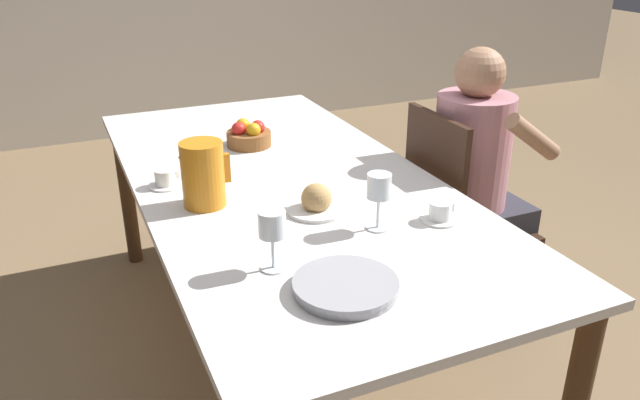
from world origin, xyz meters
name	(u,v)px	position (x,y,z in m)	size (l,w,h in m)	color
ground_plane	(288,351)	(0.00, 0.00, 0.00)	(20.00, 20.00, 0.00)	#7F6647
dining_table	(284,200)	(0.00, 0.00, 0.68)	(1.03, 2.18, 0.76)	silver
chair_person_side	(455,220)	(0.70, -0.11, 0.51)	(0.42, 0.42, 0.96)	#331E14
person_seated	(478,169)	(0.79, -0.10, 0.71)	(0.39, 0.41, 1.20)	#33333D
red_pitcher	(203,174)	(-0.31, -0.11, 0.87)	(0.16, 0.14, 0.22)	orange
wine_glass_water	(379,189)	(0.12, -0.49, 0.89)	(0.07, 0.07, 0.18)	white
wine_glass_juice	(272,227)	(-0.25, -0.59, 0.89)	(0.07, 0.07, 0.17)	white
teacup_near_person	(440,213)	(0.32, -0.52, 0.79)	(0.12, 0.12, 0.06)	white
teacup_across	(165,179)	(-0.40, 0.10, 0.79)	(0.12, 0.12, 0.06)	white
serving_tray	(346,286)	(-0.12, -0.77, 0.78)	(0.27, 0.27, 0.03)	#9E9EA3
bread_plate	(318,202)	(0.00, -0.30, 0.80)	(0.20, 0.20, 0.10)	white
fruit_bowl	(248,136)	(0.00, 0.40, 0.81)	(0.18, 0.18, 0.11)	brown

